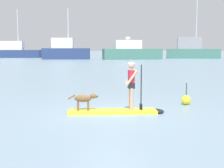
# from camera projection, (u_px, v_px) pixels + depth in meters

# --- Properties ---
(ground_plane) EXTENTS (400.00, 400.00, 0.00)m
(ground_plane) POSITION_uv_depth(u_px,v_px,m) (112.00, 113.00, 10.87)
(ground_plane) COLOR gray
(paddleboard) EXTENTS (3.40, 0.87, 0.10)m
(paddleboard) POSITION_uv_depth(u_px,v_px,m) (119.00, 111.00, 10.88)
(paddleboard) COLOR yellow
(paddleboard) RESTS_ON ground_plane
(person_paddler) EXTENTS (0.61, 0.49, 1.67)m
(person_paddler) POSITION_uv_depth(u_px,v_px,m) (132.00, 83.00, 10.79)
(person_paddler) COLOR tan
(person_paddler) RESTS_ON paddleboard
(dog) EXTENTS (1.06, 0.25, 0.59)m
(dog) POSITION_uv_depth(u_px,v_px,m) (84.00, 99.00, 10.76)
(dog) COLOR brown
(dog) RESTS_ON paddleboard
(moored_boat_starboard) EXTENTS (10.81, 2.96, 10.70)m
(moored_boat_starboard) POSITION_uv_depth(u_px,v_px,m) (15.00, 51.00, 69.37)
(moored_boat_starboard) COLOR navy
(moored_boat_starboard) RESTS_ON ground_plane
(moored_boat_center) EXTENTS (9.12, 2.53, 9.71)m
(moored_boat_center) POSITION_uv_depth(u_px,v_px,m) (65.00, 51.00, 60.34)
(moored_boat_center) COLOR navy
(moored_boat_center) RESTS_ON ground_plane
(moored_boat_port) EXTENTS (11.60, 4.99, 4.33)m
(moored_boat_port) POSITION_uv_depth(u_px,v_px,m) (131.00, 52.00, 59.87)
(moored_boat_port) COLOR #3F7266
(moored_boat_port) RESTS_ON ground_plane
(moored_boat_outer) EXTENTS (11.04, 3.97, 12.97)m
(moored_boat_outer) POSITION_uv_depth(u_px,v_px,m) (192.00, 50.00, 64.45)
(moored_boat_outer) COLOR #3F7266
(moored_boat_outer) RESTS_ON ground_plane
(marker_buoy) EXTENTS (0.38, 0.38, 0.88)m
(marker_buoy) POSITION_uv_depth(u_px,v_px,m) (186.00, 100.00, 12.41)
(marker_buoy) COLOR yellow
(marker_buoy) RESTS_ON ground_plane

